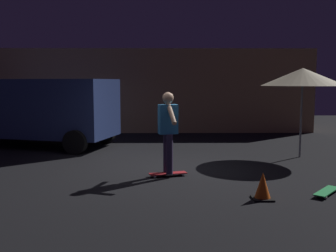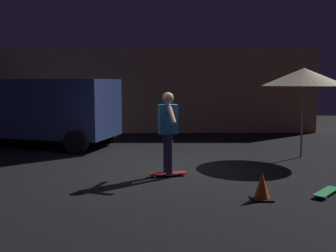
{
  "view_description": "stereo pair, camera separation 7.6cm",
  "coord_description": "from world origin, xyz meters",
  "px_view_note": "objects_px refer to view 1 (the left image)",
  "views": [
    {
      "loc": [
        0.04,
        -8.5,
        1.94
      ],
      "look_at": [
        0.12,
        -0.64,
        1.05
      ],
      "focal_mm": 41.41,
      "sensor_mm": 36.0,
      "label": 1
    },
    {
      "loc": [
        0.12,
        -8.5,
        1.94
      ],
      "look_at": [
        0.12,
        -0.64,
        1.05
      ],
      "focal_mm": 41.41,
      "sensor_mm": 36.0,
      "label": 2
    }
  ],
  "objects_px": {
    "patio_umbrella": "(303,77)",
    "skateboard_ridden": "(168,174)",
    "parked_van": "(37,108)",
    "traffic_cone": "(263,187)",
    "skateboard_spare": "(327,191)",
    "skater": "(168,127)"
  },
  "relations": [
    {
      "from": "patio_umbrella",
      "to": "skateboard_spare",
      "type": "relative_size",
      "value": 3.2
    },
    {
      "from": "parked_van",
      "to": "skater",
      "type": "height_order",
      "value": "parked_van"
    },
    {
      "from": "skateboard_ridden",
      "to": "skateboard_spare",
      "type": "bearing_deg",
      "value": -26.0
    },
    {
      "from": "parked_van",
      "to": "skater",
      "type": "distance_m",
      "value": 5.53
    },
    {
      "from": "parked_van",
      "to": "skateboard_spare",
      "type": "height_order",
      "value": "parked_van"
    },
    {
      "from": "skateboard_ridden",
      "to": "parked_van",
      "type": "bearing_deg",
      "value": 135.22
    },
    {
      "from": "skateboard_ridden",
      "to": "traffic_cone",
      "type": "distance_m",
      "value": 2.24
    },
    {
      "from": "patio_umbrella",
      "to": "skateboard_ridden",
      "type": "distance_m",
      "value": 4.49
    },
    {
      "from": "parked_van",
      "to": "skateboard_ridden",
      "type": "height_order",
      "value": "parked_van"
    },
    {
      "from": "parked_van",
      "to": "patio_umbrella",
      "type": "bearing_deg",
      "value": -14.12
    },
    {
      "from": "parked_van",
      "to": "traffic_cone",
      "type": "xyz_separation_m",
      "value": [
        5.48,
        -5.5,
        -0.95
      ]
    },
    {
      "from": "parked_van",
      "to": "skater",
      "type": "xyz_separation_m",
      "value": [
        3.93,
        -3.9,
        -0.12
      ]
    },
    {
      "from": "patio_umbrella",
      "to": "traffic_cone",
      "type": "relative_size",
      "value": 5.0
    },
    {
      "from": "traffic_cone",
      "to": "skateboard_spare",
      "type": "bearing_deg",
      "value": 12.63
    },
    {
      "from": "parked_van",
      "to": "skater",
      "type": "bearing_deg",
      "value": -44.78
    },
    {
      "from": "skateboard_ridden",
      "to": "skater",
      "type": "bearing_deg",
      "value": 90.0
    },
    {
      "from": "skateboard_ridden",
      "to": "skater",
      "type": "xyz_separation_m",
      "value": [
        0.0,
        0.0,
        0.98
      ]
    },
    {
      "from": "skateboard_spare",
      "to": "skater",
      "type": "relative_size",
      "value": 0.43
    },
    {
      "from": "patio_umbrella",
      "to": "skater",
      "type": "bearing_deg",
      "value": -149.43
    },
    {
      "from": "parked_van",
      "to": "traffic_cone",
      "type": "relative_size",
      "value": 10.73
    },
    {
      "from": "patio_umbrella",
      "to": "skateboard_ridden",
      "type": "relative_size",
      "value": 2.86
    },
    {
      "from": "patio_umbrella",
      "to": "skater",
      "type": "distance_m",
      "value": 4.14
    }
  ]
}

